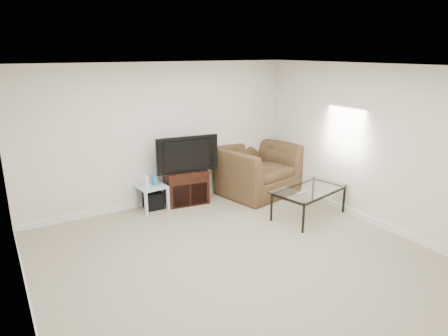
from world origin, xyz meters
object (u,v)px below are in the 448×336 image
subwoofer (153,200)px  tv_stand (186,186)px  recliner (256,161)px  coffee_table (309,203)px  television (185,153)px  side_table (152,197)px

subwoofer → tv_stand: bearing=-1.9°
recliner → coffee_table: size_ratio=1.14×
television → side_table: size_ratio=2.27×
tv_stand → subwoofer: size_ratio=2.51×
subwoofer → coffee_table: bearing=-38.7°
side_table → recliner: (2.05, -0.23, 0.41)m
tv_stand → television: size_ratio=0.71×
tv_stand → television: television is taller
subwoofer → recliner: (2.03, -0.25, 0.47)m
coffee_table → television: bearing=132.1°
television → subwoofer: size_ratio=3.52×
side_table → coffee_table: 2.69m
subwoofer → side_table: bearing=-141.2°
tv_stand → coffee_table: (1.46, -1.66, -0.06)m
recliner → coffee_table: 1.48m
television → coffee_table: size_ratio=0.82×
television → recliner: bearing=-0.7°
television → coffee_table: (1.47, -1.63, -0.69)m
subwoofer → recliner: size_ratio=0.21×
tv_stand → recliner: 1.45m
television → side_table: bearing=-175.3°
television → recliner: 1.45m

